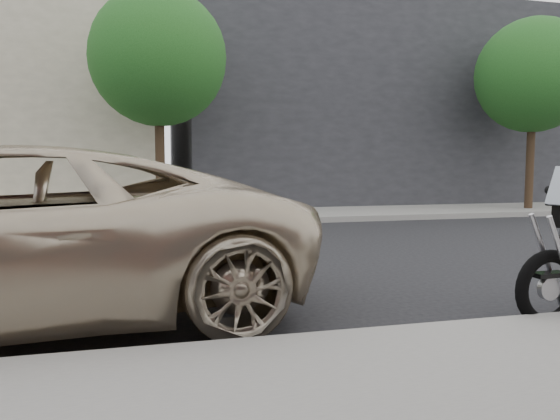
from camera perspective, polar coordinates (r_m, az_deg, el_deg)
The scene contains 5 objects.
ground at distance 8.71m, azimuth 2.66°, elevation -5.23°, with size 120.00×120.00×0.00m, color black.
far_sidewalk at distance 14.98m, azimuth -4.71°, elevation -0.65°, with size 44.00×3.00×0.15m, color gray.
far_building_dark at distance 23.77m, azimuth 9.30°, elevation 9.65°, with size 16.00×11.00×7.00m.
street_tree_left at distance 18.47m, azimuth 24.96°, elevation 12.61°, with size 3.40×3.40×5.70m.
street_tree_mid at distance 14.43m, azimuth -12.61°, elevation 15.23°, with size 3.40×3.40×5.70m.
Camera 1 is at (2.54, 8.19, 1.55)m, focal length 35.00 mm.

